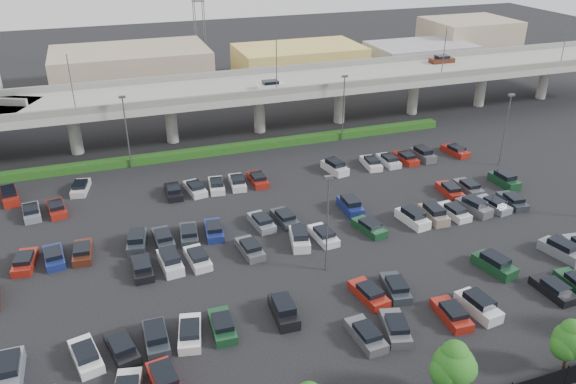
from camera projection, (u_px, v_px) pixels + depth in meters
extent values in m
plane|color=black|center=(298.00, 231.00, 62.55)|extent=(280.00, 280.00, 0.00)
cube|color=gray|center=(228.00, 91.00, 86.38)|extent=(150.00, 13.00, 1.10)
cube|color=#63635E|center=(237.00, 95.00, 80.63)|extent=(150.00, 0.50, 1.00)
cube|color=#63635E|center=(218.00, 74.00, 91.20)|extent=(150.00, 0.50, 1.00)
cylinder|color=gray|center=(74.00, 132.00, 81.40)|extent=(1.80, 1.80, 6.70)
cube|color=#63635E|center=(71.00, 111.00, 80.00)|extent=(2.60, 9.75, 0.50)
cylinder|color=gray|center=(171.00, 121.00, 85.49)|extent=(1.80, 1.80, 6.70)
cube|color=#63635E|center=(169.00, 101.00, 84.09)|extent=(2.60, 9.75, 0.50)
cylinder|color=gray|center=(259.00, 112.00, 89.59)|extent=(1.80, 1.80, 6.70)
cube|color=#63635E|center=(259.00, 93.00, 88.18)|extent=(2.60, 9.75, 0.50)
cylinder|color=gray|center=(340.00, 103.00, 93.68)|extent=(1.80, 1.80, 6.70)
cube|color=#63635E|center=(340.00, 85.00, 92.27)|extent=(2.60, 9.75, 0.50)
cylinder|color=gray|center=(413.00, 95.00, 97.77)|extent=(1.80, 1.80, 6.70)
cube|color=#63635E|center=(415.00, 77.00, 96.36)|extent=(2.60, 9.75, 0.50)
cylinder|color=gray|center=(481.00, 88.00, 101.86)|extent=(1.80, 1.80, 6.70)
cube|color=#63635E|center=(484.00, 71.00, 100.45)|extent=(2.60, 9.75, 0.50)
cylinder|color=gray|center=(544.00, 81.00, 105.95)|extent=(1.80, 1.80, 6.70)
cube|color=#63635E|center=(547.00, 64.00, 104.54)|extent=(2.60, 9.75, 0.50)
cube|color=silver|center=(270.00, 86.00, 85.17)|extent=(4.40, 1.82, 0.82)
cube|color=black|center=(270.00, 82.00, 84.89)|extent=(2.30, 1.60, 0.50)
cube|color=#461D12|center=(442.00, 60.00, 100.18)|extent=(4.40, 1.82, 0.82)
cube|color=black|center=(442.00, 57.00, 99.90)|extent=(2.30, 1.60, 0.50)
cylinder|color=#4E4E53|center=(72.00, 85.00, 72.77)|extent=(0.14, 0.14, 8.00)
cylinder|color=#4E4E53|center=(277.00, 68.00, 80.95)|extent=(0.14, 0.14, 8.00)
cylinder|color=#4E4E53|center=(444.00, 53.00, 89.13)|extent=(0.14, 0.14, 8.00)
cylinder|color=#4E4E53|center=(565.00, 43.00, 96.14)|extent=(0.14, 0.14, 8.00)
cube|color=#143D11|center=(241.00, 147.00, 83.45)|extent=(66.00, 1.60, 1.10)
cylinder|color=black|center=(566.00, 376.00, 41.63)|extent=(0.10, 0.10, 2.00)
sphere|color=#1D5416|center=(454.00, 365.00, 39.29)|extent=(3.07, 3.07, 3.07)
sphere|color=#1D5416|center=(461.00, 368.00, 39.83)|extent=(2.41, 2.41, 2.41)
sphere|color=#1D5416|center=(446.00, 372.00, 39.20)|extent=(2.41, 2.41, 2.41)
sphere|color=#1D5416|center=(455.00, 355.00, 39.02)|extent=(2.08, 2.08, 2.08)
cylinder|color=#332316|center=(565.00, 363.00, 42.97)|extent=(0.26, 0.26, 1.80)
sphere|color=#1D5416|center=(571.00, 341.00, 41.99)|extent=(2.79, 2.79, 2.79)
sphere|color=#1D5416|center=(575.00, 343.00, 42.48)|extent=(2.19, 2.19, 2.19)
sphere|color=#1D5416|center=(565.00, 346.00, 41.89)|extent=(2.19, 2.19, 2.19)
sphere|color=#1D5416|center=(573.00, 331.00, 41.74)|extent=(1.89, 1.89, 1.89)
cube|color=maroon|center=(165.00, 383.00, 41.62)|extent=(2.42, 4.61, 1.05)
cube|color=black|center=(164.00, 375.00, 41.26)|extent=(1.95, 2.80, 0.65)
cube|color=#4B4D52|center=(366.00, 335.00, 46.49)|extent=(2.11, 4.51, 0.82)
cube|color=black|center=(367.00, 331.00, 46.04)|extent=(1.75, 2.40, 0.50)
cube|color=#4B4D52|center=(395.00, 328.00, 47.30)|extent=(2.85, 4.71, 0.82)
cube|color=black|center=(397.00, 324.00, 46.85)|extent=(2.12, 2.63, 0.50)
cube|color=maroon|center=(451.00, 315.00, 48.90)|extent=(2.03, 4.48, 0.82)
cube|color=black|center=(454.00, 310.00, 48.45)|extent=(1.71, 2.38, 0.50)
cube|color=silver|center=(478.00, 307.00, 49.66)|extent=(2.36, 4.59, 1.05)
cube|color=black|center=(480.00, 300.00, 49.29)|extent=(1.91, 2.78, 0.65)
cube|color=black|center=(553.00, 290.00, 52.12)|extent=(2.00, 4.47, 0.82)
cube|color=black|center=(556.00, 286.00, 51.67)|extent=(1.70, 2.37, 0.50)
cube|color=#153C21|center=(576.00, 284.00, 52.92)|extent=(2.02, 4.48, 0.82)
cube|color=slate|center=(10.00, 372.00, 42.64)|extent=(1.86, 4.42, 1.05)
cube|color=black|center=(8.00, 364.00, 42.27)|extent=(1.63, 2.62, 0.65)
cube|color=silver|center=(86.00, 356.00, 44.29)|extent=(2.78, 4.70, 0.82)
cube|color=black|center=(85.00, 352.00, 43.85)|extent=(2.09, 2.61, 0.50)
cube|color=black|center=(122.00, 349.00, 45.10)|extent=(2.80, 4.70, 0.82)
cube|color=black|center=(121.00, 344.00, 44.65)|extent=(2.10, 2.61, 0.50)
cube|color=#282E34|center=(156.00, 340.00, 45.85)|extent=(1.83, 4.41, 1.05)
cube|color=black|center=(155.00, 332.00, 45.49)|extent=(1.61, 2.60, 0.65)
cube|color=silver|center=(190.00, 334.00, 46.71)|extent=(2.65, 4.67, 0.82)
cube|color=black|center=(190.00, 329.00, 46.26)|extent=(2.02, 2.57, 0.50)
cube|color=#153C21|center=(222.00, 326.00, 47.51)|extent=(1.98, 4.46, 0.82)
cube|color=black|center=(222.00, 322.00, 47.06)|extent=(1.68, 2.36, 0.50)
cube|color=black|center=(284.00, 312.00, 49.06)|extent=(2.02, 4.48, 1.05)
cube|color=black|center=(284.00, 304.00, 48.70)|extent=(1.72, 2.67, 0.65)
cube|color=maroon|center=(369.00, 294.00, 51.53)|extent=(2.45, 4.62, 0.82)
cube|color=black|center=(370.00, 290.00, 51.08)|extent=(1.92, 2.51, 0.50)
cube|color=#282E34|center=(395.00, 288.00, 52.33)|extent=(2.56, 4.65, 0.82)
cube|color=black|center=(397.00, 284.00, 51.88)|extent=(1.98, 2.54, 0.50)
cube|color=#153C21|center=(494.00, 266.00, 55.49)|extent=(2.75, 4.69, 1.05)
cube|color=black|center=(495.00, 259.00, 55.13)|extent=(2.14, 2.89, 0.65)
cube|color=slate|center=(561.00, 251.00, 57.90)|extent=(2.76, 4.70, 1.05)
cube|color=black|center=(563.00, 244.00, 57.54)|extent=(2.14, 2.89, 0.65)
cube|color=black|center=(142.00, 269.00, 55.21)|extent=(1.86, 4.42, 0.82)
cube|color=black|center=(142.00, 265.00, 54.76)|extent=(1.62, 2.32, 0.50)
cube|color=silver|center=(170.00, 263.00, 55.96)|extent=(2.26, 4.56, 1.05)
cube|color=black|center=(170.00, 256.00, 55.59)|extent=(1.86, 2.75, 0.65)
cube|color=silver|center=(198.00, 259.00, 56.82)|extent=(2.30, 4.58, 0.82)
cube|color=black|center=(198.00, 254.00, 56.37)|extent=(1.85, 2.46, 0.50)
cube|color=#4B4D52|center=(250.00, 249.00, 58.42)|extent=(2.28, 4.57, 0.82)
cube|color=black|center=(250.00, 245.00, 57.97)|extent=(1.84, 2.46, 0.50)
cube|color=silver|center=(300.00, 239.00, 59.98)|extent=(2.73, 4.69, 1.05)
cube|color=black|center=(300.00, 233.00, 59.61)|extent=(2.13, 2.88, 0.65)
cube|color=silver|center=(323.00, 236.00, 60.83)|extent=(2.20, 4.54, 0.82)
cube|color=black|center=(324.00, 232.00, 60.38)|extent=(1.80, 2.43, 0.50)
cube|color=#153C21|center=(369.00, 228.00, 62.44)|extent=(2.71, 4.68, 0.82)
cube|color=black|center=(370.00, 223.00, 61.99)|extent=(2.05, 2.59, 0.50)
cube|color=silver|center=(413.00, 219.00, 64.00)|extent=(2.41, 4.61, 1.05)
cube|color=black|center=(413.00, 213.00, 63.63)|extent=(1.94, 2.80, 0.65)
cube|color=gray|center=(433.00, 215.00, 64.80)|extent=(1.94, 4.45, 1.05)
cube|color=black|center=(434.00, 209.00, 64.43)|extent=(1.67, 2.64, 0.65)
cube|color=silver|center=(454.00, 212.00, 65.65)|extent=(2.18, 4.54, 0.82)
cube|color=black|center=(455.00, 208.00, 65.20)|extent=(1.79, 2.42, 0.50)
cube|color=#4B4D52|center=(474.00, 208.00, 66.41)|extent=(2.76, 4.70, 1.05)
cube|color=black|center=(475.00, 202.00, 66.04)|extent=(2.15, 2.89, 0.65)
cube|color=slate|center=(493.00, 205.00, 67.26)|extent=(2.46, 4.62, 0.82)
cube|color=black|center=(495.00, 201.00, 66.81)|extent=(1.93, 2.51, 0.50)
cube|color=#282E34|center=(512.00, 202.00, 68.06)|extent=(2.21, 4.55, 0.82)
cube|color=black|center=(514.00, 198.00, 67.61)|extent=(1.81, 2.44, 0.50)
cube|color=maroon|center=(25.00, 262.00, 56.22)|extent=(2.37, 4.60, 0.82)
cube|color=black|center=(24.00, 258.00, 55.78)|extent=(1.88, 2.49, 0.50)
cube|color=navy|center=(54.00, 257.00, 57.03)|extent=(2.32, 4.58, 0.82)
cube|color=black|center=(53.00, 253.00, 56.58)|extent=(1.86, 2.47, 0.50)
cube|color=#461D12|center=(83.00, 253.00, 57.83)|extent=(2.07, 4.50, 0.82)
cube|color=black|center=(82.00, 248.00, 57.38)|extent=(1.73, 2.39, 0.50)
cube|color=#282E34|center=(137.00, 243.00, 59.39)|extent=(2.56, 4.65, 1.05)
cube|color=black|center=(136.00, 236.00, 59.02)|extent=(2.03, 2.84, 0.65)
cube|color=#282E34|center=(163.00, 239.00, 60.24)|extent=(2.06, 4.49, 0.82)
cube|color=black|center=(163.00, 235.00, 59.79)|extent=(1.73, 2.39, 0.50)
cube|color=#282E34|center=(189.00, 235.00, 61.05)|extent=(2.30, 4.58, 0.82)
cube|color=black|center=(189.00, 231.00, 60.60)|extent=(1.85, 2.46, 0.50)
cube|color=navy|center=(214.00, 231.00, 61.85)|extent=(2.26, 4.56, 0.82)
cube|color=black|center=(214.00, 226.00, 61.40)|extent=(1.83, 2.45, 0.50)
cube|color=slate|center=(262.00, 223.00, 63.46)|extent=(2.35, 4.59, 0.82)
cube|color=black|center=(262.00, 218.00, 63.01)|extent=(1.87, 2.48, 0.50)
cube|color=#282E34|center=(285.00, 219.00, 64.26)|extent=(2.31, 4.58, 0.82)
cube|color=black|center=(285.00, 215.00, 63.81)|extent=(1.85, 2.47, 0.50)
cube|color=navy|center=(350.00, 207.00, 66.62)|extent=(1.94, 4.45, 1.05)
cube|color=black|center=(351.00, 201.00, 66.25)|extent=(1.67, 2.64, 0.65)
cube|color=maroon|center=(450.00, 191.00, 70.69)|extent=(2.21, 4.55, 0.82)
cube|color=black|center=(451.00, 187.00, 70.24)|extent=(1.80, 2.43, 0.50)
cube|color=#4B4D52|center=(468.00, 188.00, 71.49)|extent=(1.93, 4.44, 0.82)
cube|color=black|center=(470.00, 184.00, 71.04)|extent=(1.66, 2.34, 0.50)
cube|color=#153C21|center=(504.00, 181.00, 73.05)|extent=(1.99, 4.47, 1.05)
cube|color=black|center=(505.00, 175.00, 72.68)|extent=(1.70, 2.66, 0.65)
cube|color=slate|center=(32.00, 213.00, 65.53)|extent=(2.36, 4.60, 0.82)
cube|color=black|center=(31.00, 209.00, 65.08)|extent=(1.88, 2.48, 0.50)
cube|color=maroon|center=(57.00, 209.00, 66.33)|extent=(2.49, 4.63, 0.82)
cube|color=black|center=(56.00, 205.00, 65.89)|extent=(1.95, 2.52, 0.50)
cube|color=black|center=(173.00, 192.00, 70.35)|extent=(1.85, 4.41, 0.82)
cube|color=black|center=(173.00, 188.00, 69.90)|extent=(1.62, 2.31, 0.50)
cube|color=silver|center=(195.00, 189.00, 71.15)|extent=(2.49, 4.63, 0.82)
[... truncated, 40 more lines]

